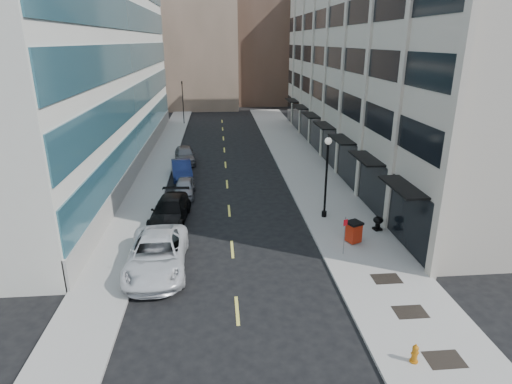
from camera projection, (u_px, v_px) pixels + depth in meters
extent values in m
plane|color=black|center=(239.00, 340.00, 17.32)|extent=(160.00, 160.00, 0.00)
cube|color=#9C978D|center=(314.00, 181.00, 36.70)|extent=(5.00, 80.00, 0.15)
cube|color=#9C978D|center=(149.00, 186.00, 35.52)|extent=(3.00, 80.00, 0.15)
cube|color=#B1A796|center=(400.00, 68.00, 41.08)|extent=(14.00, 46.00, 18.00)
cube|color=black|center=(325.00, 140.00, 42.83)|extent=(0.18, 46.00, 3.60)
cube|color=black|center=(327.00, 95.00, 41.33)|extent=(0.12, 46.00, 1.80)
cube|color=black|center=(329.00, 57.00, 40.16)|extent=(0.12, 46.00, 1.80)
cube|color=black|center=(332.00, 17.00, 38.99)|extent=(0.12, 46.00, 1.80)
cube|color=#B1A796|center=(458.00, 99.00, 18.90)|extent=(0.35, 0.60, 18.00)
cube|color=#B1A796|center=(402.00, 86.00, 24.53)|extent=(0.35, 0.60, 18.00)
cube|color=#B1A796|center=(367.00, 77.00, 30.17)|extent=(0.35, 0.60, 18.00)
cube|color=#B1A796|center=(343.00, 72.00, 35.80)|extent=(0.35, 0.60, 18.00)
cube|color=#B1A796|center=(326.00, 67.00, 41.43)|extent=(0.35, 0.60, 18.00)
cube|color=#B1A796|center=(313.00, 64.00, 47.06)|extent=(0.35, 0.60, 18.00)
cube|color=#B1A796|center=(302.00, 62.00, 52.69)|extent=(0.35, 0.60, 18.00)
cube|color=#B1A796|center=(294.00, 60.00, 58.33)|extent=(0.35, 0.60, 18.00)
cube|color=black|center=(402.00, 187.00, 23.37)|extent=(1.30, 4.00, 0.12)
cube|color=black|center=(366.00, 158.00, 29.00)|extent=(1.30, 4.00, 0.12)
cube|color=black|center=(342.00, 139.00, 34.63)|extent=(1.30, 4.00, 0.12)
cube|color=black|center=(324.00, 125.00, 40.27)|extent=(1.30, 4.00, 0.12)
cube|color=black|center=(311.00, 115.00, 45.90)|extent=(1.30, 4.00, 0.12)
cube|color=black|center=(300.00, 107.00, 51.53)|extent=(1.30, 4.00, 0.12)
cube|color=black|center=(292.00, 100.00, 57.16)|extent=(1.30, 4.00, 0.12)
cube|color=silver|center=(42.00, 58.00, 37.98)|extent=(16.00, 46.00, 20.00)
cube|color=#9C978D|center=(143.00, 155.00, 41.69)|extent=(0.20, 46.00, 1.80)
cube|color=#2E5E6D|center=(141.00, 134.00, 40.99)|extent=(0.14, 45.60, 2.40)
cube|color=#2E5E6D|center=(138.00, 97.00, 39.82)|extent=(0.14, 45.60, 2.40)
cube|color=#2E5E6D|center=(134.00, 58.00, 38.65)|extent=(0.14, 45.60, 2.40)
cube|color=#2E5E6D|center=(131.00, 16.00, 37.48)|extent=(0.14, 45.60, 2.40)
cube|color=#987963|center=(196.00, 25.00, 76.13)|extent=(14.00, 18.00, 28.00)
cube|color=brown|center=(261.00, 9.00, 79.89)|extent=(12.00, 16.00, 34.00)
cube|color=#987963|center=(149.00, 43.00, 85.68)|extent=(12.00, 14.00, 22.00)
cube|color=#B1A796|center=(319.00, 49.00, 77.44)|extent=(10.00, 14.00, 20.00)
cube|color=black|center=(444.00, 360.00, 16.03)|extent=(1.40, 1.00, 0.01)
cube|color=black|center=(410.00, 312.00, 18.84)|extent=(1.40, 1.00, 0.01)
cube|color=black|center=(386.00, 279.00, 21.47)|extent=(1.40, 1.00, 0.01)
cube|color=#D8CC4C|center=(237.00, 310.00, 19.19)|extent=(0.15, 2.20, 0.01)
cube|color=#D8CC4C|center=(232.00, 249.00, 24.83)|extent=(0.15, 2.20, 0.01)
cube|color=#D8CC4C|center=(229.00, 211.00, 30.46)|extent=(0.15, 2.20, 0.01)
cube|color=#D8CC4C|center=(227.00, 184.00, 36.09)|extent=(0.15, 2.20, 0.01)
cube|color=#D8CC4C|center=(225.00, 165.00, 41.72)|extent=(0.15, 2.20, 0.01)
cube|color=#D8CC4C|center=(224.00, 150.00, 47.35)|extent=(0.15, 2.20, 0.01)
cube|color=#D8CC4C|center=(223.00, 138.00, 52.99)|extent=(0.15, 2.20, 0.01)
cube|color=#D8CC4C|center=(223.00, 129.00, 58.62)|extent=(0.15, 2.20, 0.01)
cube|color=#D8CC4C|center=(222.00, 121.00, 64.25)|extent=(0.15, 2.20, 0.01)
cylinder|color=black|center=(183.00, 103.00, 60.91)|extent=(0.12, 0.12, 6.00)
imported|color=black|center=(182.00, 82.00, 59.91)|extent=(0.66, 0.66, 1.98)
imported|color=silver|center=(157.00, 254.00, 22.31)|extent=(3.15, 6.58, 1.81)
imported|color=black|center=(170.00, 211.00, 28.34)|extent=(2.69, 5.72, 1.61)
imported|color=gray|center=(185.00, 188.00, 33.20)|extent=(1.59, 3.91, 1.33)
imported|color=#141F4C|center=(182.00, 169.00, 37.48)|extent=(2.27, 4.88, 1.55)
imported|color=slate|center=(185.00, 155.00, 42.22)|extent=(2.47, 4.94, 1.61)
cylinder|color=#C46C0D|center=(414.00, 361.00, 15.92)|extent=(0.31, 0.31, 0.06)
cylinder|color=#C46C0D|center=(415.00, 355.00, 15.82)|extent=(0.22, 0.22, 0.53)
sphere|color=#C46C0D|center=(416.00, 348.00, 15.72)|extent=(0.24, 0.24, 0.24)
cylinder|color=#C46C0D|center=(416.00, 346.00, 15.68)|extent=(0.07, 0.07, 0.10)
cylinder|color=#C46C0D|center=(415.00, 353.00, 15.80)|extent=(0.28, 0.13, 0.11)
cylinder|color=#C46C0D|center=(415.00, 353.00, 15.78)|extent=(0.16, 0.17, 0.15)
cube|color=#A41F0A|center=(354.00, 232.00, 25.18)|extent=(0.93, 0.93, 1.15)
cube|color=black|center=(354.00, 223.00, 24.97)|extent=(1.06, 1.06, 0.14)
cylinder|color=black|center=(347.00, 237.00, 25.68)|extent=(0.07, 0.25, 0.25)
cylinder|color=black|center=(355.00, 237.00, 25.72)|extent=(0.07, 0.25, 0.25)
cylinder|color=black|center=(324.00, 214.00, 29.03)|extent=(0.34, 0.34, 0.38)
cylinder|color=black|center=(326.00, 179.00, 28.21)|extent=(0.15, 0.15, 4.86)
sphere|color=silver|center=(328.00, 141.00, 27.34)|extent=(0.47, 0.47, 0.47)
cone|color=black|center=(329.00, 137.00, 27.25)|extent=(0.13, 0.13, 0.19)
cylinder|color=slate|center=(344.00, 236.00, 23.61)|extent=(0.04, 0.04, 2.24)
cube|color=red|center=(346.00, 223.00, 23.33)|extent=(0.25, 0.14, 0.36)
cube|color=black|center=(377.00, 229.00, 27.01)|extent=(0.57, 0.57, 0.14)
cylinder|color=black|center=(378.00, 225.00, 26.92)|extent=(0.30, 0.30, 0.46)
ellipsoid|color=black|center=(378.00, 220.00, 26.81)|extent=(0.64, 0.64, 0.45)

